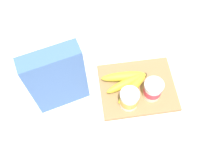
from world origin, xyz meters
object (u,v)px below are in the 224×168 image
cereal_box (57,79)px  spoon (201,92)px  cutting_board (137,87)px  banana_bunch (127,82)px  yogurt_cup_front (153,90)px  yogurt_cup_back (129,99)px

cereal_box → spoon: size_ratio=2.41×
cereal_box → cutting_board: bearing=165.1°
banana_bunch → spoon: 0.30m
yogurt_cup_front → yogurt_cup_back: (0.10, 0.03, -0.00)m
banana_bunch → spoon: banana_bunch is taller
yogurt_cup_front → spoon: (-0.20, 0.01, -0.05)m
cutting_board → spoon: bearing=167.7°
yogurt_cup_front → banana_bunch: bearing=-34.3°
cutting_board → yogurt_cup_back: size_ratio=3.54×
cereal_box → banana_bunch: (-0.26, -0.01, -0.12)m
banana_bunch → cereal_box: bearing=3.3°
cereal_box → banana_bunch: bearing=168.7°
cutting_board → cereal_box: cereal_box is taller
cereal_box → banana_bunch: size_ratio=1.54×
cutting_board → banana_bunch: 0.05m
cutting_board → cereal_box: (0.30, -0.00, 0.14)m
yogurt_cup_back → cereal_box: bearing=-15.8°
yogurt_cup_back → banana_bunch: 0.09m
cereal_box → yogurt_cup_back: 0.28m
cutting_board → spoon: 0.26m
yogurt_cup_front → yogurt_cup_back: 0.10m
yogurt_cup_back → spoon: (-0.30, -0.01, -0.05)m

